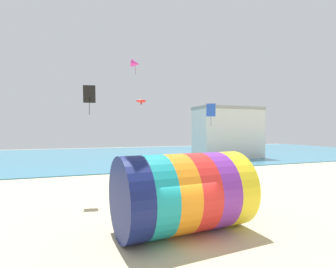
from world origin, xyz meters
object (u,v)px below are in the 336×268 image
Objects in this scene: kite_red_parafoil at (141,101)px; kite_black_diamond at (89,94)px; giant_inflatable_tube at (183,193)px; kite_blue_diamond at (211,110)px; kite_magenta_delta at (135,64)px; kite_handler at (243,199)px.

kite_black_diamond is at bearing -127.69° from kite_red_parafoil.
giant_inflatable_tube is 3.69× the size of kite_blue_diamond.
giant_inflatable_tube is at bearing -93.50° from kite_magenta_delta.
kite_blue_diamond is 8.64m from kite_red_parafoil.
kite_black_diamond is (-7.68, 6.62, 6.17)m from kite_handler.
kite_handler is 11.87m from kite_black_diamond.
kite_magenta_delta is 1.40× the size of kite_red_parafoil.
kite_black_diamond reaches higher than giant_inflatable_tube.
kite_red_parafoil reaches higher than kite_black_diamond.
kite_blue_diamond is 0.85× the size of kite_black_diamond.
kite_blue_diamond is 8.95m from kite_black_diamond.
kite_handler is at bearing -76.19° from kite_magenta_delta.
giant_inflatable_tube is 15.68m from kite_red_parafoil.
kite_blue_diamond is (5.15, 6.76, 4.35)m from giant_inflatable_tube.
giant_inflatable_tube is 3.15× the size of kite_black_diamond.
kite_magenta_delta is at bearing -134.68° from kite_red_parafoil.
kite_magenta_delta is 8.57m from kite_black_diamond.
kite_handler is at bearing -101.63° from kite_blue_diamond.
kite_handler is 16.54m from kite_magenta_delta.
kite_red_parafoil reaches higher than giant_inflatable_tube.
kite_blue_diamond reaches higher than kite_handler.
kite_black_diamond is 1.92× the size of kite_red_parafoil.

